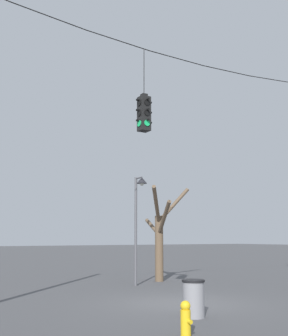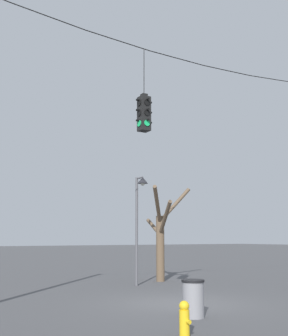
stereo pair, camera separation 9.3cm
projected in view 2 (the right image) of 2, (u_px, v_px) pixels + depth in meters
name	position (u px, v px, depth m)	size (l,w,h in m)	color
ground_plane	(179.00, 304.00, 13.51)	(200.00, 200.00, 0.00)	#4C4C4F
span_wire	(178.00, 53.00, 14.82)	(16.38, 0.03, 0.66)	black
traffic_light_near_left_pole	(144.00, 113.00, 13.70)	(0.58, 0.58, 2.83)	black
street_lamp	(140.00, 205.00, 18.88)	(0.47, 0.81, 4.82)	#515156
bare_tree	(161.00, 235.00, 20.56)	(3.05, 3.73, 4.60)	brown
fire_hydrant	(184.00, 319.00, 8.97)	(0.22, 0.30, 0.75)	gold
trash_bin	(193.00, 298.00, 11.18)	(0.62, 0.62, 0.98)	gray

